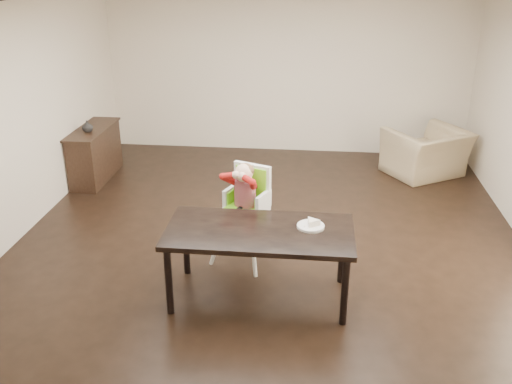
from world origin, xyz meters
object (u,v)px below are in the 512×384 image
(dining_table, at_px, (260,237))
(high_chair, at_px, (246,192))
(sideboard, at_px, (95,154))
(armchair, at_px, (427,145))

(dining_table, xyz_separation_m, high_chair, (-0.22, 0.76, 0.14))
(sideboard, bearing_deg, high_chair, -40.43)
(dining_table, height_order, high_chair, high_chair)
(high_chair, distance_m, armchair, 3.77)
(dining_table, relative_size, sideboard, 1.43)
(armchair, bearing_deg, sideboard, -24.03)
(armchair, relative_size, sideboard, 0.87)
(high_chair, bearing_deg, sideboard, 161.73)
(high_chair, xyz_separation_m, armchair, (2.42, 2.88, -0.33))
(high_chair, bearing_deg, dining_table, -51.42)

